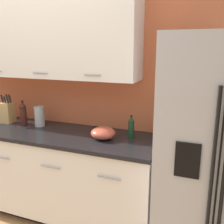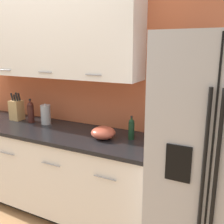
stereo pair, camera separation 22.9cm
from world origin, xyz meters
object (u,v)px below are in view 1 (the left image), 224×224
object	(u,v)px
wine_bottle	(23,114)
oil_bottle	(131,128)
steel_canister	(40,116)
mixing_bowl	(103,133)
knife_block	(7,112)
refrigerator	(217,156)

from	to	relation	value
wine_bottle	oil_bottle	world-z (taller)	wine_bottle
steel_canister	mixing_bowl	size ratio (longest dim) A/B	1.00
knife_block	steel_canister	world-z (taller)	knife_block
knife_block	steel_canister	size ratio (longest dim) A/B	1.40
knife_block	wine_bottle	bearing A→B (deg)	-3.54
oil_bottle	steel_canister	world-z (taller)	steel_canister
refrigerator	knife_block	size ratio (longest dim) A/B	5.78
oil_bottle	mixing_bowl	size ratio (longest dim) A/B	0.97
wine_bottle	steel_canister	xyz separation A→B (m)	(0.19, 0.03, -0.02)
wine_bottle	refrigerator	bearing A→B (deg)	-4.21
refrigerator	mixing_bowl	size ratio (longest dim) A/B	8.13
steel_canister	mixing_bowl	bearing A→B (deg)	-9.45
oil_bottle	wine_bottle	bearing A→B (deg)	179.84
wine_bottle	knife_block	bearing A→B (deg)	176.46
refrigerator	steel_canister	size ratio (longest dim) A/B	8.10
steel_canister	knife_block	bearing A→B (deg)	-177.98
mixing_bowl	knife_block	bearing A→B (deg)	174.51
knife_block	wine_bottle	size ratio (longest dim) A/B	1.19
knife_block	wine_bottle	distance (m)	0.23
knife_block	mixing_bowl	world-z (taller)	knife_block
oil_bottle	refrigerator	bearing A→B (deg)	-10.72
knife_block	oil_bottle	distance (m)	1.42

